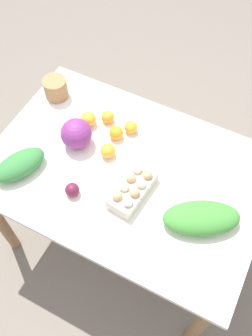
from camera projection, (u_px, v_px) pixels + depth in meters
ground_plane at (126, 233)px, 2.35m from camera, size 8.00×8.00×0.00m
dining_table at (126, 182)px, 1.81m from camera, size 1.28×0.87×0.75m
cabbage_purple at (76, 134)px, 1.74m from camera, size 0.15×0.15×0.15m
egg_carton at (133, 189)px, 1.62m from camera, size 0.14×0.26×0.09m
paper_bag at (56, 88)px, 1.92m from camera, size 0.12×0.12×0.11m
greens_bunch_scallion at (19, 165)px, 1.68m from camera, size 0.22×0.28×0.09m
greens_bunch_beet_tops at (201, 218)px, 1.54m from camera, size 0.36×0.29×0.09m
beet_root at (72, 190)px, 1.63m from camera, size 0.06×0.06×0.06m
orange_0 at (131, 127)px, 1.81m from camera, size 0.06×0.06×0.06m
orange_1 at (88, 119)px, 1.83m from camera, size 0.08×0.08×0.08m
orange_2 at (116, 133)px, 1.79m from camera, size 0.07×0.07×0.07m
orange_3 at (108, 117)px, 1.84m from camera, size 0.06×0.06×0.06m
orange_4 at (108, 151)px, 1.73m from camera, size 0.07×0.07×0.07m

